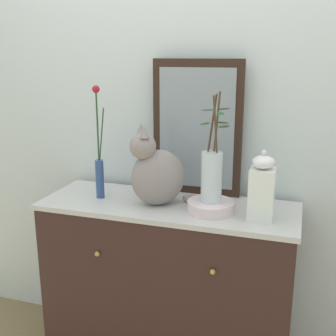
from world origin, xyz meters
name	(u,v)px	position (x,y,z in m)	size (l,w,h in m)	color
wall_back	(185,116)	(0.00, 0.30, 1.30)	(4.40, 0.08, 2.60)	silver
sideboard	(168,287)	(0.00, 0.00, 0.46)	(1.25, 0.46, 0.91)	#36201D
mirror_leaning	(197,129)	(0.09, 0.20, 1.25)	(0.46, 0.03, 0.68)	#311F16
cat_sitting	(156,173)	(-0.05, -0.03, 1.07)	(0.41, 0.31, 0.39)	gray
vase_slim_green	(99,166)	(-0.35, -0.01, 1.08)	(0.06, 0.04, 0.56)	#314A84
bowl_porcelain	(211,206)	(0.22, -0.04, 0.94)	(0.22, 0.22, 0.05)	silver
vase_glass_clear	(212,173)	(0.22, -0.04, 1.10)	(0.15, 0.17, 0.50)	silver
jar_lidded_porcelain	(262,189)	(0.45, -0.06, 1.05)	(0.11, 0.11, 0.31)	white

